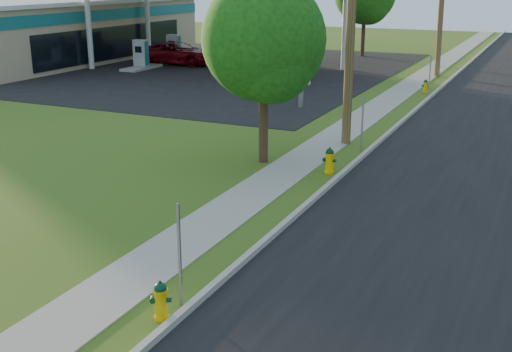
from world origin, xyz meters
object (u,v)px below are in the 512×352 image
(tree_verge, at_px, (266,45))
(car_red, at_px, (178,53))
(fuel_pump_sw, at_px, (174,52))
(car_silver, at_px, (276,58))
(fuel_pump_se, at_px, (293,58))
(utility_pole_mid, at_px, (352,3))
(hydrant_near, at_px, (161,300))
(hydrant_far, at_px, (425,86))
(fuel_pump_nw, at_px, (141,58))
(hydrant_mid, at_px, (329,161))
(fuel_pump_ne, at_px, (268,66))

(tree_verge, distance_m, car_red, 25.04)
(fuel_pump_sw, height_order, car_silver, fuel_pump_sw)
(fuel_pump_se, distance_m, car_silver, 1.25)
(utility_pole_mid, xyz_separation_m, hydrant_near, (0.79, -13.37, -4.59))
(utility_pole_mid, distance_m, hydrant_near, 14.16)
(hydrant_far, bearing_deg, car_red, 167.02)
(fuel_pump_nw, xyz_separation_m, car_red, (0.92, 3.07, 0.03))
(fuel_pump_se, bearing_deg, hydrant_mid, -65.30)
(utility_pole_mid, bearing_deg, fuel_pump_ne, 124.40)
(utility_pole_mid, distance_m, car_silver, 19.18)
(fuel_pump_ne, bearing_deg, hydrant_near, -69.83)
(fuel_pump_ne, relative_size, car_silver, 0.67)
(car_silver, bearing_deg, hydrant_far, -114.94)
(hydrant_mid, bearing_deg, hydrant_near, -89.07)
(tree_verge, height_order, hydrant_mid, tree_verge)
(fuel_pump_sw, xyz_separation_m, hydrant_mid, (18.53, -20.72, -0.32))
(car_red, bearing_deg, car_silver, -95.72)
(utility_pole_mid, bearing_deg, car_red, 136.58)
(fuel_pump_ne, height_order, hydrant_far, fuel_pump_ne)
(fuel_pump_nw, height_order, hydrant_near, fuel_pump_nw)
(hydrant_mid, relative_size, car_silver, 0.17)
(fuel_pump_nw, relative_size, hydrant_far, 4.59)
(fuel_pump_ne, height_order, hydrant_mid, fuel_pump_ne)
(hydrant_mid, height_order, car_silver, car_silver)
(hydrant_far, relative_size, car_silver, 0.15)
(fuel_pump_se, xyz_separation_m, car_silver, (-0.79, -0.97, 0.09))
(fuel_pump_sw, bearing_deg, hydrant_mid, -48.19)
(hydrant_far, bearing_deg, fuel_pump_sw, 164.92)
(fuel_pump_nw, xyz_separation_m, fuel_pump_se, (9.00, 4.00, 0.00))
(utility_pole_mid, relative_size, fuel_pump_nw, 3.06)
(fuel_pump_sw, relative_size, car_silver, 0.67)
(fuel_pump_sw, bearing_deg, hydrant_near, -58.40)
(tree_verge, bearing_deg, utility_pole_mid, 64.76)
(utility_pole_mid, xyz_separation_m, fuel_pump_se, (-8.90, 17.00, -4.23))
(fuel_pump_ne, relative_size, hydrant_near, 4.31)
(car_red, distance_m, car_silver, 7.29)
(fuel_pump_nw, distance_m, car_silver, 8.75)
(hydrant_near, bearing_deg, car_silver, 109.61)
(tree_verge, xyz_separation_m, hydrant_near, (2.43, -9.88, -3.43))
(tree_verge, relative_size, hydrant_far, 8.47)
(hydrant_far, bearing_deg, tree_verge, -97.99)
(tree_verge, relative_size, car_red, 1.08)
(fuel_pump_se, height_order, car_silver, fuel_pump_se)
(hydrant_near, bearing_deg, hydrant_far, 90.57)
(utility_pole_mid, xyz_separation_m, hydrant_mid, (0.63, -3.72, -4.55))
(fuel_pump_se, height_order, hydrant_near, fuel_pump_se)
(fuel_pump_ne, height_order, fuel_pump_sw, same)
(fuel_pump_se, relative_size, tree_verge, 0.54)
(fuel_pump_nw, height_order, hydrant_mid, fuel_pump_nw)
(fuel_pump_ne, height_order, car_silver, fuel_pump_ne)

